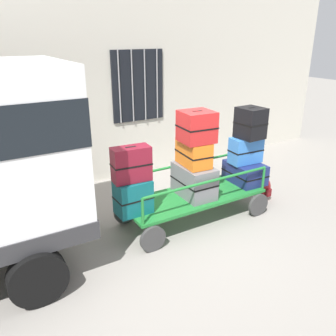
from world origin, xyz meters
The scene contains 13 objects.
ground_plane centered at (0.00, 0.00, 0.00)m, with size 40.00×40.00×0.00m, color gray.
building_wall centered at (0.00, 2.91, 2.50)m, with size 12.00×0.38×5.00m.
luggage_cart centered at (0.20, 0.29, 0.38)m, with size 2.55×1.04×0.46m.
cart_railing centered at (0.20, 0.29, 0.82)m, with size 2.43×0.90×0.43m.
suitcase_left_bottom centered at (-0.95, 0.26, 0.73)m, with size 0.55×0.37×0.53m.
suitcase_left_middle centered at (-0.95, 0.28, 1.26)m, with size 0.60×0.33×0.53m.
suitcase_midleft_bottom centered at (0.20, 0.29, 0.73)m, with size 0.50×0.78×0.54m.
suitcase_midleft_middle centered at (0.20, 0.33, 1.22)m, with size 0.44×0.67×0.42m.
suitcase_midleft_top centered at (0.20, 0.26, 1.68)m, with size 0.55×0.54×0.50m.
suitcase_center_bottom centered at (1.35, 0.29, 0.65)m, with size 0.57×0.76×0.37m.
suitcase_center_middle centered at (1.35, 0.32, 1.07)m, with size 0.62×0.35×0.48m.
suitcase_center_top centered at (1.35, 0.26, 1.59)m, with size 0.43×0.47×0.55m.
backpack centered at (1.84, 0.21, 0.22)m, with size 0.27×0.22×0.44m.
Camera 1 is at (-2.96, -4.12, 3.06)m, focal length 37.26 mm.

